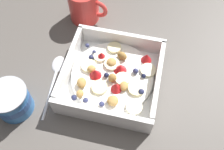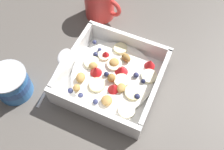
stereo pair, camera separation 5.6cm
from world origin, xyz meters
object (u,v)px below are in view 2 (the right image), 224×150
coffee_mug (100,2)px  yogurt_cup (12,83)px  fruit_bowl (112,77)px  spoon (60,63)px

coffee_mug → yogurt_cup: bearing=76.2°
yogurt_cup → coffee_mug: coffee_mug is taller
fruit_bowl → coffee_mug: coffee_mug is taller
spoon → coffee_mug: size_ratio=1.59×
spoon → yogurt_cup: (0.05, 0.11, 0.03)m
fruit_bowl → coffee_mug: size_ratio=1.95×
coffee_mug → fruit_bowl: bearing=122.5°
yogurt_cup → coffee_mug: 0.31m
spoon → yogurt_cup: yogurt_cup is taller
fruit_bowl → spoon: (0.14, 0.01, -0.02)m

